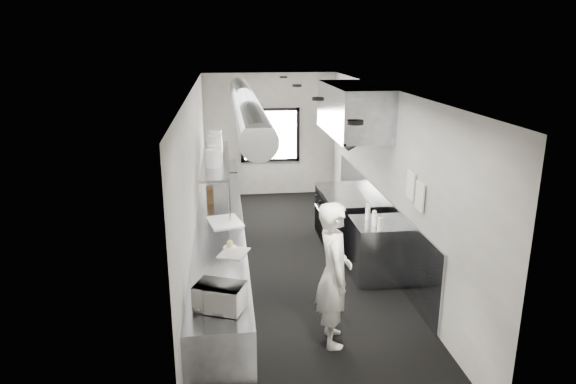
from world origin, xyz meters
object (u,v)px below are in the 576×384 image
object	(u,v)px
squeeze_bottle_a	(380,224)
squeeze_bottle_d	(367,214)
exhaust_hood	(353,110)
small_plate	(230,247)
squeeze_bottle_b	(375,220)
microwave	(220,297)
plate_stack_c	(215,146)
prep_counter	(221,253)
cutting_board	(225,222)
bottle_station	(374,250)
plate_stack_a	(213,158)
deli_tub_a	(207,283)
knife_block	(210,195)
range	(346,219)
plate_stack_b	(216,154)
squeeze_bottle_c	(374,217)
squeeze_bottle_e	(368,210)
deli_tub_b	(207,283)
far_work_table	(221,186)
line_cook	(334,274)
pass_shelf	(216,160)
plate_stack_d	(215,140)

from	to	relation	value
squeeze_bottle_a	squeeze_bottle_d	world-z (taller)	squeeze_bottle_a
exhaust_hood	small_plate	world-z (taller)	exhaust_hood
squeeze_bottle_b	exhaust_hood	bearing A→B (deg)	90.24
microwave	plate_stack_c	xyz separation A→B (m)	(-0.08, 4.12, 0.72)
prep_counter	cutting_board	world-z (taller)	cutting_board
bottle_station	plate_stack_a	world-z (taller)	plate_stack_a
deli_tub_a	knife_block	size ratio (longest dim) A/B	0.52
range	bottle_station	xyz separation A→B (m)	(0.11, -1.40, -0.02)
plate_stack_b	squeeze_bottle_c	world-z (taller)	plate_stack_b
range	knife_block	size ratio (longest dim) A/B	6.35
plate_stack_c	squeeze_bottle_e	size ratio (longest dim) A/B	1.90
deli_tub_b	squeeze_bottle_b	world-z (taller)	squeeze_bottle_b
deli_tub_a	squeeze_bottle_a	size ratio (longest dim) A/B	0.68
cutting_board	deli_tub_b	bearing A→B (deg)	-95.68
far_work_table	squeeze_bottle_b	bearing A→B (deg)	-60.88
plate_stack_a	line_cook	bearing A→B (deg)	-62.08
far_work_table	cutting_board	world-z (taller)	cutting_board
cutting_board	knife_block	bearing A→B (deg)	103.00
pass_shelf	knife_block	bearing A→B (deg)	-107.16
squeeze_bottle_b	knife_block	bearing A→B (deg)	148.95
deli_tub_b	squeeze_bottle_d	world-z (taller)	squeeze_bottle_d
deli_tub_a	knife_block	world-z (taller)	knife_block
pass_shelf	squeeze_bottle_b	size ratio (longest dim) A/B	17.80
microwave	squeeze_bottle_c	world-z (taller)	microwave
plate_stack_a	plate_stack_d	world-z (taller)	plate_stack_d
knife_block	plate_stack_c	distance (m)	0.89
plate_stack_c	plate_stack_d	distance (m)	0.51
pass_shelf	cutting_board	size ratio (longest dim) A/B	4.96
deli_tub_a	squeeze_bottle_e	distance (m)	3.23
line_cook	squeeze_bottle_d	xyz separation A→B (m)	(0.88, 1.77, 0.11)
deli_tub_a	plate_stack_b	world-z (taller)	plate_stack_b
squeeze_bottle_d	knife_block	bearing A→B (deg)	153.90
line_cook	squeeze_bottle_b	bearing A→B (deg)	-29.21
line_cook	prep_counter	bearing A→B (deg)	38.71
microwave	plate_stack_b	bearing A→B (deg)	112.88
squeeze_bottle_d	bottle_station	bearing A→B (deg)	-59.23
microwave	squeeze_bottle_b	size ratio (longest dim) A/B	2.67
line_cook	deli_tub_b	bearing A→B (deg)	99.41
plate_stack_a	squeeze_bottle_c	bearing A→B (deg)	-24.27
exhaust_hood	plate_stack_c	world-z (taller)	exhaust_hood
prep_counter	squeeze_bottle_e	size ratio (longest dim) A/B	31.25
far_work_table	plate_stack_a	world-z (taller)	plate_stack_a
plate_stack_c	knife_block	bearing A→B (deg)	-101.49
far_work_table	cutting_board	xyz separation A→B (m)	(0.08, -3.62, 0.46)
squeeze_bottle_c	plate_stack_d	bearing A→B (deg)	134.88
plate_stack_d	squeeze_bottle_c	size ratio (longest dim) A/B	1.98
range	line_cook	bearing A→B (deg)	-105.78
plate_stack_d	cutting_board	bearing A→B (deg)	-86.18
pass_shelf	far_work_table	world-z (taller)	pass_shelf
knife_block	squeeze_bottle_e	bearing A→B (deg)	-27.50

